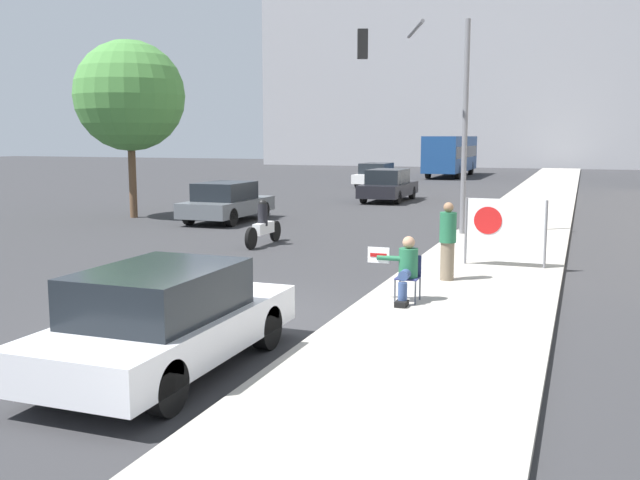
{
  "coord_description": "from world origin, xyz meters",
  "views": [
    {
      "loc": [
        5.45,
        -10.52,
        3.04
      ],
      "look_at": [
        0.35,
        3.26,
        0.91
      ],
      "focal_mm": 40.0,
      "sensor_mm": 36.0,
      "label": 1
    }
  ],
  "objects_px": {
    "protest_banner": "(504,230)",
    "street_tree_near_curb": "(129,96)",
    "seated_protester": "(406,268)",
    "jogger_on_sidewalk": "(448,241)",
    "car_on_road_distant": "(377,175)",
    "car_on_road_nearest": "(227,202)",
    "city_bus_on_road": "(451,153)",
    "traffic_light_pole": "(429,91)",
    "car_on_road_midblock": "(388,185)",
    "parked_car_curbside": "(166,319)",
    "motorcycle_on_road": "(263,226)"
  },
  "relations": [
    {
      "from": "car_on_road_nearest",
      "to": "street_tree_near_curb",
      "type": "height_order",
      "value": "street_tree_near_curb"
    },
    {
      "from": "seated_protester",
      "to": "motorcycle_on_road",
      "type": "distance_m",
      "value": 8.16
    },
    {
      "from": "seated_protester",
      "to": "car_on_road_midblock",
      "type": "xyz_separation_m",
      "value": [
        -5.82,
        20.69,
        0.01
      ]
    },
    {
      "from": "parked_car_curbside",
      "to": "city_bus_on_road",
      "type": "xyz_separation_m",
      "value": [
        -4.72,
        47.6,
        1.07
      ]
    },
    {
      "from": "seated_protester",
      "to": "traffic_light_pole",
      "type": "bearing_deg",
      "value": 120.9
    },
    {
      "from": "car_on_road_nearest",
      "to": "jogger_on_sidewalk",
      "type": "bearing_deg",
      "value": -41.57
    },
    {
      "from": "car_on_road_nearest",
      "to": "city_bus_on_road",
      "type": "bearing_deg",
      "value": 85.87
    },
    {
      "from": "city_bus_on_road",
      "to": "car_on_road_midblock",
      "type": "bearing_deg",
      "value": -87.45
    },
    {
      "from": "traffic_light_pole",
      "to": "motorcycle_on_road",
      "type": "xyz_separation_m",
      "value": [
        -3.99,
        -3.15,
        -3.83
      ]
    },
    {
      "from": "city_bus_on_road",
      "to": "motorcycle_on_road",
      "type": "xyz_separation_m",
      "value": [
        1.27,
        -37.14,
        -1.23
      ]
    },
    {
      "from": "traffic_light_pole",
      "to": "car_on_road_distant",
      "type": "distance_m",
      "value": 22.77
    },
    {
      "from": "parked_car_curbside",
      "to": "motorcycle_on_road",
      "type": "xyz_separation_m",
      "value": [
        -3.45,
        10.45,
        -0.15
      ]
    },
    {
      "from": "protest_banner",
      "to": "car_on_road_nearest",
      "type": "relative_size",
      "value": 0.43
    },
    {
      "from": "car_on_road_distant",
      "to": "car_on_road_midblock",
      "type": "bearing_deg",
      "value": -71.14
    },
    {
      "from": "protest_banner",
      "to": "street_tree_near_curb",
      "type": "bearing_deg",
      "value": 156.24
    },
    {
      "from": "protest_banner",
      "to": "street_tree_near_curb",
      "type": "height_order",
      "value": "street_tree_near_curb"
    },
    {
      "from": "seated_protester",
      "to": "motorcycle_on_road",
      "type": "relative_size",
      "value": 0.53
    },
    {
      "from": "traffic_light_pole",
      "to": "parked_car_curbside",
      "type": "xyz_separation_m",
      "value": [
        -0.54,
        -13.6,
        -3.68
      ]
    },
    {
      "from": "car_on_road_midblock",
      "to": "car_on_road_distant",
      "type": "distance_m",
      "value": 10.15
    },
    {
      "from": "city_bus_on_road",
      "to": "traffic_light_pole",
      "type": "bearing_deg",
      "value": -81.2
    },
    {
      "from": "city_bus_on_road",
      "to": "car_on_road_nearest",
      "type": "bearing_deg",
      "value": -94.13
    },
    {
      "from": "traffic_light_pole",
      "to": "car_on_road_midblock",
      "type": "bearing_deg",
      "value": 110.24
    },
    {
      "from": "seated_protester",
      "to": "car_on_road_distant",
      "type": "distance_m",
      "value": 31.63
    },
    {
      "from": "jogger_on_sidewalk",
      "to": "seated_protester",
      "type": "bearing_deg",
      "value": 111.85
    },
    {
      "from": "protest_banner",
      "to": "city_bus_on_road",
      "type": "relative_size",
      "value": 0.18
    },
    {
      "from": "parked_car_curbside",
      "to": "city_bus_on_road",
      "type": "relative_size",
      "value": 0.41
    },
    {
      "from": "seated_protester",
      "to": "protest_banner",
      "type": "xyz_separation_m",
      "value": [
        1.25,
        4.29,
        0.19
      ]
    },
    {
      "from": "street_tree_near_curb",
      "to": "car_on_road_distant",
      "type": "bearing_deg",
      "value": 78.49
    },
    {
      "from": "seated_protester",
      "to": "jogger_on_sidewalk",
      "type": "height_order",
      "value": "jogger_on_sidewalk"
    },
    {
      "from": "protest_banner",
      "to": "car_on_road_distant",
      "type": "relative_size",
      "value": 0.38
    },
    {
      "from": "motorcycle_on_road",
      "to": "street_tree_near_curb",
      "type": "relative_size",
      "value": 0.34
    },
    {
      "from": "jogger_on_sidewalk",
      "to": "car_on_road_distant",
      "type": "distance_m",
      "value": 29.61
    },
    {
      "from": "seated_protester",
      "to": "car_on_road_distant",
      "type": "height_order",
      "value": "car_on_road_distant"
    },
    {
      "from": "jogger_on_sidewalk",
      "to": "car_on_road_nearest",
      "type": "height_order",
      "value": "jogger_on_sidewalk"
    },
    {
      "from": "car_on_road_midblock",
      "to": "motorcycle_on_road",
      "type": "relative_size",
      "value": 2.1
    },
    {
      "from": "traffic_light_pole",
      "to": "car_on_road_midblock",
      "type": "height_order",
      "value": "traffic_light_pole"
    },
    {
      "from": "traffic_light_pole",
      "to": "city_bus_on_road",
      "type": "bearing_deg",
      "value": 98.8
    },
    {
      "from": "car_on_road_distant",
      "to": "traffic_light_pole",
      "type": "bearing_deg",
      "value": -70.39
    },
    {
      "from": "motorcycle_on_road",
      "to": "seated_protester",
      "type": "bearing_deg",
      "value": -47.1
    },
    {
      "from": "motorcycle_on_road",
      "to": "protest_banner",
      "type": "bearing_deg",
      "value": -13.91
    },
    {
      "from": "car_on_road_midblock",
      "to": "car_on_road_nearest",
      "type": "bearing_deg",
      "value": -108.41
    },
    {
      "from": "parked_car_curbside",
      "to": "car_on_road_midblock",
      "type": "distance_m",
      "value": 25.44
    },
    {
      "from": "city_bus_on_road",
      "to": "parked_car_curbside",
      "type": "bearing_deg",
      "value": -84.34
    },
    {
      "from": "car_on_road_nearest",
      "to": "parked_car_curbside",
      "type": "bearing_deg",
      "value": -64.97
    },
    {
      "from": "seated_protester",
      "to": "parked_car_curbside",
      "type": "bearing_deg",
      "value": -93.92
    },
    {
      "from": "jogger_on_sidewalk",
      "to": "traffic_light_pole",
      "type": "distance_m",
      "value": 7.94
    },
    {
      "from": "protest_banner",
      "to": "car_on_road_distant",
      "type": "distance_m",
      "value": 27.99
    },
    {
      "from": "car_on_road_midblock",
      "to": "street_tree_near_curb",
      "type": "distance_m",
      "value": 13.0
    },
    {
      "from": "city_bus_on_road",
      "to": "motorcycle_on_road",
      "type": "distance_m",
      "value": 37.19
    },
    {
      "from": "protest_banner",
      "to": "traffic_light_pole",
      "type": "height_order",
      "value": "traffic_light_pole"
    }
  ]
}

